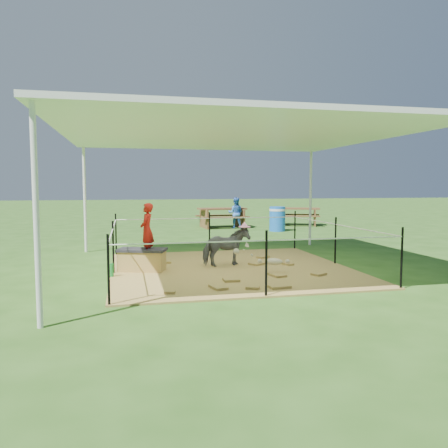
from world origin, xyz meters
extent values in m
plane|color=#2D5919|center=(0.00, 0.00, 0.00)|extent=(90.00, 90.00, 0.00)
cube|color=brown|center=(0.00, 0.00, 0.01)|extent=(4.60, 4.60, 0.03)
cylinder|color=silver|center=(-3.00, 3.00, 1.30)|extent=(0.07, 0.07, 2.60)
cylinder|color=silver|center=(3.00, 3.00, 1.30)|extent=(0.07, 0.07, 2.60)
cylinder|color=silver|center=(-3.00, -3.00, 1.30)|extent=(0.07, 0.07, 2.60)
cube|color=white|center=(0.00, 0.00, 2.64)|extent=(6.30, 6.30, 0.08)
cube|color=white|center=(0.00, 0.00, 2.79)|extent=(3.30, 3.30, 0.22)
cylinder|color=black|center=(-2.25, 2.25, 0.50)|extent=(0.04, 0.04, 1.00)
cylinder|color=black|center=(0.00, 2.25, 0.50)|extent=(0.04, 0.04, 1.00)
cylinder|color=black|center=(2.25, 2.25, 0.50)|extent=(0.04, 0.04, 1.00)
cylinder|color=black|center=(-2.25, 0.00, 0.50)|extent=(0.04, 0.04, 1.00)
cylinder|color=black|center=(2.25, 0.00, 0.50)|extent=(0.04, 0.04, 1.00)
cylinder|color=black|center=(-2.25, -2.25, 0.50)|extent=(0.04, 0.04, 1.00)
cylinder|color=black|center=(0.00, -2.25, 0.50)|extent=(0.04, 0.04, 1.00)
cylinder|color=black|center=(2.25, -2.25, 0.50)|extent=(0.04, 0.04, 1.00)
cylinder|color=white|center=(0.00, 2.25, 0.85)|extent=(4.50, 0.02, 0.02)
cylinder|color=white|center=(0.00, -2.25, 0.85)|extent=(4.50, 0.02, 0.02)
cylinder|color=white|center=(2.25, 0.00, 0.85)|extent=(0.02, 4.50, 0.02)
cylinder|color=white|center=(-2.25, 0.00, 0.85)|extent=(0.02, 4.50, 0.02)
cube|color=#AC8B3E|center=(-1.72, 0.09, 0.22)|extent=(0.94, 0.67, 0.38)
cube|color=black|center=(-1.72, 0.09, 0.43)|extent=(1.01, 0.73, 0.05)
imported|color=#B01811|center=(-1.62, 0.09, 0.91)|extent=(0.35, 0.43, 1.02)
cylinder|color=#19732B|center=(-2.27, -0.36, 0.15)|extent=(0.08, 0.08, 0.24)
imported|color=#45464A|center=(-0.05, 0.21, 0.42)|extent=(0.98, 0.57, 0.78)
cylinder|color=#FF93C6|center=(-0.05, 0.21, 0.87)|extent=(0.24, 0.24, 0.11)
cylinder|color=blue|center=(3.37, 6.75, 0.45)|extent=(0.58, 0.58, 0.89)
cube|color=brown|center=(1.69, 8.53, 0.39)|extent=(1.95, 1.46, 0.78)
cube|color=brown|center=(5.02, 8.82, 0.37)|extent=(2.12, 1.85, 0.74)
imported|color=#3671CD|center=(2.13, 8.06, 0.60)|extent=(0.69, 0.60, 1.20)
camera|label=1|loc=(-1.99, -8.30, 1.65)|focal=35.00mm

